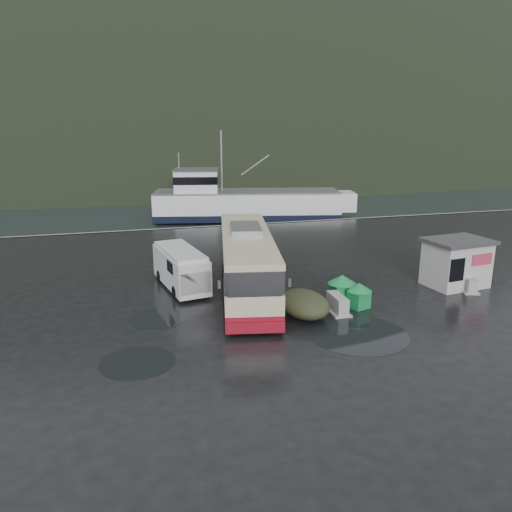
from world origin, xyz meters
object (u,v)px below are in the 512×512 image
object	(u,v)px
white_van	(181,287)
fishing_trawler	(247,207)
ticket_kiosk	(454,285)
dome_tent	(304,316)
waste_bin_left	(341,302)
jersey_barrier_a	(337,312)
coach_bus	(247,291)
waste_bin_right	(358,307)
jersey_barrier_b	(467,290)

from	to	relation	value
white_van	fishing_trawler	xyz separation A→B (m)	(10.42, 25.84, 0.00)
ticket_kiosk	fishing_trawler	world-z (taller)	fishing_trawler
ticket_kiosk	dome_tent	bearing A→B (deg)	-174.83
waste_bin_left	jersey_barrier_a	xyz separation A→B (m)	(-0.79, -1.24, 0.00)
white_van	dome_tent	distance (m)	7.79
waste_bin_left	fishing_trawler	distance (m)	30.52
coach_bus	fishing_trawler	size ratio (longest dim) A/B	0.52
waste_bin_right	jersey_barrier_b	world-z (taller)	waste_bin_right
dome_tent	waste_bin_left	bearing A→B (deg)	26.62
jersey_barrier_b	fishing_trawler	xyz separation A→B (m)	(-4.81, 30.54, 0.00)
waste_bin_right	ticket_kiosk	world-z (taller)	ticket_kiosk
coach_bus	dome_tent	world-z (taller)	coach_bus
ticket_kiosk	jersey_barrier_a	size ratio (longest dim) A/B	1.99
ticket_kiosk	jersey_barrier_a	distance (m)	8.41
jersey_barrier_b	white_van	bearing A→B (deg)	162.82
coach_bus	jersey_barrier_b	bearing A→B (deg)	-3.93
waste_bin_left	ticket_kiosk	distance (m)	7.42
waste_bin_right	dome_tent	size ratio (longest dim) A/B	0.41
dome_tent	fishing_trawler	world-z (taller)	fishing_trawler
ticket_kiosk	fishing_trawler	size ratio (longest dim) A/B	0.15
coach_bus	white_van	xyz separation A→B (m)	(-3.41, 1.58, 0.00)
waste_bin_right	jersey_barrier_a	bearing A→B (deg)	-166.13
white_van	fishing_trawler	size ratio (longest dim) A/B	0.23
jersey_barrier_b	waste_bin_left	bearing A→B (deg)	178.88
fishing_trawler	ticket_kiosk	bearing A→B (deg)	-68.82
waste_bin_right	jersey_barrier_b	bearing A→B (deg)	6.28
waste_bin_left	jersey_barrier_a	size ratio (longest dim) A/B	0.85
coach_bus	jersey_barrier_a	bearing A→B (deg)	-39.45
jersey_barrier_b	fishing_trawler	size ratio (longest dim) A/B	0.07
white_van	dome_tent	bearing A→B (deg)	-58.42
waste_bin_left	ticket_kiosk	size ratio (longest dim) A/B	0.43
fishing_trawler	jersey_barrier_a	bearing A→B (deg)	-84.08
coach_bus	jersey_barrier_a	xyz separation A→B (m)	(3.50, -4.22, 0.00)
waste_bin_right	jersey_barrier_b	size ratio (longest dim) A/B	0.80
waste_bin_left	dome_tent	size ratio (longest dim) A/B	0.48
waste_bin_right	fishing_trawler	bearing A→B (deg)	85.95
jersey_barrier_a	fishing_trawler	xyz separation A→B (m)	(3.51, 31.63, 0.00)
waste_bin_left	jersey_barrier_b	world-z (taller)	waste_bin_left
coach_bus	waste_bin_left	distance (m)	5.22
waste_bin_left	ticket_kiosk	bearing A→B (deg)	6.29
waste_bin_left	waste_bin_right	bearing A→B (deg)	-61.24
white_van	ticket_kiosk	size ratio (longest dim) A/B	1.57
coach_bus	white_van	world-z (taller)	coach_bus
white_van	waste_bin_right	distance (m)	9.87
ticket_kiosk	coach_bus	bearing A→B (deg)	162.73
dome_tent	ticket_kiosk	world-z (taller)	ticket_kiosk
fishing_trawler	dome_tent	bearing A→B (deg)	-87.19
ticket_kiosk	jersey_barrier_a	world-z (taller)	ticket_kiosk
coach_bus	white_van	distance (m)	3.76
white_van	fishing_trawler	world-z (taller)	fishing_trawler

